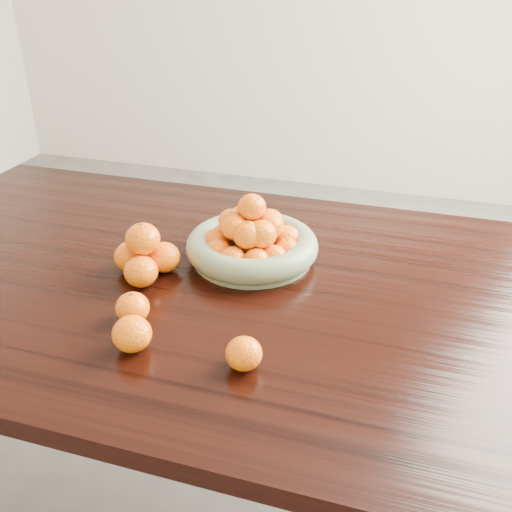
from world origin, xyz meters
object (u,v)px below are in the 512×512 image
(dining_table, at_px, (262,319))
(loose_orange_0, at_px, (133,308))
(fruit_bowl, at_px, (252,241))
(orange_pyramid, at_px, (145,256))

(dining_table, height_order, loose_orange_0, loose_orange_0)
(loose_orange_0, bearing_deg, fruit_bowl, 64.67)
(dining_table, distance_m, loose_orange_0, 0.31)
(orange_pyramid, relative_size, loose_orange_0, 2.20)
(fruit_bowl, height_order, orange_pyramid, fruit_bowl)
(dining_table, bearing_deg, fruit_bowl, 118.39)
(loose_orange_0, bearing_deg, dining_table, 45.32)
(orange_pyramid, xyz_separation_m, loose_orange_0, (0.06, -0.17, -0.02))
(orange_pyramid, bearing_deg, fruit_bowl, 34.72)
(fruit_bowl, bearing_deg, orange_pyramid, -145.28)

